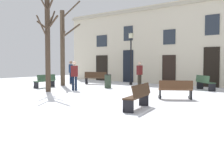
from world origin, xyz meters
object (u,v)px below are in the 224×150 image
at_px(streetlamp, 131,53).
at_px(tree_near_facade, 48,40).
at_px(bench_near_lamp, 138,96).
at_px(bench_back_to_back_left, 175,90).
at_px(bench_by_litter_bin, 205,83).
at_px(person_strolling, 74,74).
at_px(litter_bin, 108,81).
at_px(bench_facing_shops, 45,81).
at_px(person_by_shop_door, 140,73).
at_px(bench_back_to_back_right, 96,78).
at_px(tree_right_of_center, 63,45).
at_px(person_near_bench, 71,71).

bearing_deg(streetlamp, tree_near_facade, -99.07).
xyz_separation_m(bench_near_lamp, bench_back_to_back_left, (-0.09, 3.17, -0.03)).
relative_size(streetlamp, bench_by_litter_bin, 2.62).
relative_size(bench_by_litter_bin, person_strolling, 0.85).
relative_size(litter_bin, bench_facing_shops, 0.55).
bearing_deg(bench_near_lamp, person_by_shop_door, -160.33).
bearing_deg(person_strolling, bench_back_to_back_right, 86.71).
height_order(tree_near_facade, litter_bin, tree_near_facade).
relative_size(bench_near_lamp, bench_by_litter_bin, 1.20).
height_order(bench_back_to_back_right, bench_back_to_back_left, bench_back_to_back_right).
bearing_deg(bench_facing_shops, person_strolling, 84.79).
xyz_separation_m(tree_near_facade, bench_by_litter_bin, (6.65, 6.65, -2.52)).
xyz_separation_m(tree_right_of_center, person_strolling, (3.04, -1.66, -1.94)).
bearing_deg(tree_right_of_center, tree_near_facade, -52.50).
relative_size(tree_near_facade, litter_bin, 6.79).
bearing_deg(bench_facing_shops, bench_by_litter_bin, 114.89).
bearing_deg(bench_facing_shops, person_near_bench, -166.60).
bearing_deg(litter_bin, tree_right_of_center, -168.79).
relative_size(streetlamp, litter_bin, 4.37).
bearing_deg(litter_bin, tree_near_facade, -109.33).
height_order(person_strolling, person_by_shop_door, person_strolling).
xyz_separation_m(bench_back_to_back_right, bench_by_litter_bin, (7.95, 1.27, -0.04)).
bearing_deg(bench_facing_shops, streetlamp, 142.78).
relative_size(tree_near_facade, bench_back_to_back_left, 4.02).
bearing_deg(bench_near_lamp, bench_facing_shops, -119.74).
height_order(bench_near_lamp, bench_facing_shops, bench_near_lamp).
relative_size(streetlamp, bench_facing_shops, 2.43).
bearing_deg(tree_near_facade, tree_right_of_center, 127.50).
bearing_deg(tree_right_of_center, bench_by_litter_bin, 21.99).
distance_m(tree_near_facade, bench_back_to_back_left, 7.73).
height_order(tree_right_of_center, bench_back_to_back_left, tree_right_of_center).
bearing_deg(bench_back_to_back_right, person_strolling, 94.48).
relative_size(bench_back_to_back_right, bench_back_to_back_left, 1.20).
bearing_deg(bench_facing_shops, bench_back_to_back_left, 86.94).
distance_m(bench_near_lamp, bench_facing_shops, 9.65).
height_order(litter_bin, person_near_bench, person_near_bench).
relative_size(tree_near_facade, streetlamp, 1.55).
height_order(litter_bin, person_by_shop_door, person_by_shop_door).
bearing_deg(tree_near_facade, person_near_bench, 125.77).
height_order(person_near_bench, person_by_shop_door, person_near_bench).
height_order(tree_near_facade, streetlamp, tree_near_facade).
xyz_separation_m(litter_bin, bench_by_litter_bin, (5.33, 2.90, 0.01)).
height_order(tree_right_of_center, person_near_bench, tree_right_of_center).
bearing_deg(litter_bin, bench_facing_shops, -144.70).
height_order(tree_near_facade, bench_by_litter_bin, tree_near_facade).
distance_m(tree_right_of_center, person_strolling, 3.97).
distance_m(bench_back_to_back_right, person_near_bench, 2.22).
distance_m(streetlamp, bench_near_lamp, 10.23).
distance_m(bench_facing_shops, bench_back_to_back_left, 9.22).
height_order(litter_bin, bench_facing_shops, litter_bin).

